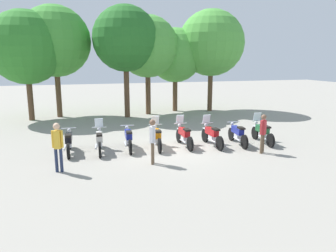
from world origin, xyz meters
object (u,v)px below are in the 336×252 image
object	(u,v)px
motorcycle_0	(69,142)
tree_1	(55,41)
tree_4	(175,55)
tree_5	(211,43)
motorcycle_5	(212,135)
person_0	(153,138)
motorcycle_2	(128,138)
motorcycle_3	(157,137)
tree_2	(125,39)
person_1	(263,131)
motorcycle_6	(237,134)
tree_0	(26,47)
motorcycle_7	(262,132)
tree_3	(148,47)
motorcycle_4	(184,135)
person_2	(58,143)
motorcycle_1	(99,140)

from	to	relation	value
motorcycle_0	tree_1	bearing A→B (deg)	6.10
tree_4	tree_5	bearing A→B (deg)	-14.06
motorcycle_5	person_0	world-z (taller)	person_0
motorcycle_5	tree_5	world-z (taller)	tree_5
motorcycle_2	motorcycle_3	distance (m)	1.27
motorcycle_5	tree_2	size ratio (longest dim) A/B	0.29
motorcycle_3	tree_2	size ratio (longest dim) A/B	0.29
motorcycle_3	person_1	size ratio (longest dim) A/B	1.31
motorcycle_5	motorcycle_0	bearing A→B (deg)	82.99
motorcycle_6	tree_0	size ratio (longest dim) A/B	0.31
motorcycle_7	tree_3	size ratio (longest dim) A/B	0.31
motorcycle_4	tree_0	xyz separation A→B (m)	(-7.43, 8.97, 4.12)
motorcycle_2	motorcycle_6	world-z (taller)	same
motorcycle_3	tree_4	world-z (taller)	tree_4
motorcycle_3	person_2	world-z (taller)	person_2
motorcycle_3	motorcycle_5	size ratio (longest dim) A/B	1.00
motorcycle_6	person_0	bearing A→B (deg)	116.25
motorcycle_0	person_2	size ratio (longest dim) A/B	1.24
person_2	tree_3	world-z (taller)	tree_3
person_2	person_1	bearing A→B (deg)	102.94
tree_0	tree_1	size ratio (longest dim) A/B	0.94
motorcycle_0	motorcycle_1	bearing A→B (deg)	-96.59
motorcycle_5	tree_4	world-z (taller)	tree_4
motorcycle_4	tree_2	size ratio (longest dim) A/B	0.29
motorcycle_4	tree_4	world-z (taller)	tree_4
motorcycle_1	motorcycle_2	xyz separation A→B (m)	(1.26, 0.06, -0.01)
tree_1	tree_4	size ratio (longest dim) A/B	1.19
motorcycle_1	tree_4	world-z (taller)	tree_4
motorcycle_2	tree_1	world-z (taller)	tree_1
person_0	person_2	distance (m)	3.39
motorcycle_1	person_1	bearing A→B (deg)	-103.45
motorcycle_5	tree_1	world-z (taller)	tree_1
motorcycle_0	tree_3	size ratio (longest dim) A/B	0.31
motorcycle_7	tree_0	size ratio (longest dim) A/B	0.31
motorcycle_6	person_2	size ratio (longest dim) A/B	1.24
motorcycle_4	person_2	distance (m)	5.73
motorcycle_2	tree_0	distance (m)	10.86
motorcycle_1	motorcycle_7	distance (m)	7.57
motorcycle_6	tree_5	xyz separation A→B (m)	(2.85, 9.73, 4.59)
motorcycle_7	person_2	xyz separation A→B (m)	(-9.13, -1.54, 0.53)
motorcycle_2	motorcycle_3	size ratio (longest dim) A/B	1.00
tree_4	tree_1	bearing A→B (deg)	-178.30
motorcycle_0	motorcycle_2	xyz separation A→B (m)	(2.52, -0.13, 0.00)
motorcycle_2	person_0	xyz separation A→B (m)	(0.55, -2.26, 0.51)
motorcycle_3	motorcycle_7	distance (m)	5.06
person_2	tree_5	size ratio (longest dim) A/B	0.23
motorcycle_4	tree_4	xyz separation A→B (m)	(2.75, 10.02, 3.69)
motorcycle_4	tree_4	size ratio (longest dim) A/B	0.35
motorcycle_1	tree_0	bearing A→B (deg)	26.80
motorcycle_0	person_2	world-z (taller)	person_2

